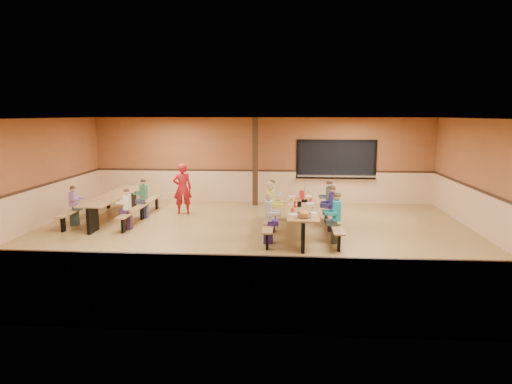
{
  "coord_description": "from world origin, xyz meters",
  "views": [
    {
      "loc": [
        0.96,
        -11.09,
        3.11
      ],
      "look_at": [
        0.12,
        0.34,
        1.15
      ],
      "focal_mm": 32.0,
      "sensor_mm": 36.0,
      "label": 1
    }
  ],
  "objects": [
    {
      "name": "seated_child_green_sec",
      "position": [
        -3.41,
        2.18,
        0.59
      ],
      "size": [
        0.35,
        0.29,
        1.18
      ],
      "primitive_type": null,
      "color": "#31714D",
      "rests_on": "ground"
    },
    {
      "name": "cafeteria_table_second",
      "position": [
        -4.24,
        1.93,
        0.53
      ],
      "size": [
        1.91,
        3.7,
        0.74
      ],
      "color": "#9C6D3E",
      "rests_on": "ground"
    },
    {
      "name": "seated_child_tan_sec",
      "position": [
        -3.41,
        0.74,
        0.56
      ],
      "size": [
        0.32,
        0.26,
        1.12
      ],
      "primitive_type": null,
      "color": "beige",
      "rests_on": "ground"
    },
    {
      "name": "seated_child_navy_right",
      "position": [
        2.12,
        0.97,
        0.61
      ],
      "size": [
        0.37,
        0.3,
        1.21
      ],
      "primitive_type": null,
      "color": "#1E1651",
      "rests_on": "ground"
    },
    {
      "name": "condiment_ketchup",
      "position": [
        1.12,
        0.44,
        0.82
      ],
      "size": [
        0.06,
        0.06,
        0.17
      ],
      "primitive_type": "cylinder",
      "color": "#B2140F",
      "rests_on": "cafeteria_table_main"
    },
    {
      "name": "table_paddle",
      "position": [
        1.39,
        1.23,
        0.88
      ],
      "size": [
        0.16,
        0.16,
        0.56
      ],
      "color": "black",
      "rests_on": "cafeteria_table_main"
    },
    {
      "name": "punch_pitcher",
      "position": [
        1.33,
        1.73,
        0.85
      ],
      "size": [
        0.16,
        0.16,
        0.22
      ],
      "primitive_type": "cylinder",
      "color": "red",
      "rests_on": "cafeteria_table_main"
    },
    {
      "name": "seated_child_teal_right",
      "position": [
        2.12,
        -0.2,
        0.62
      ],
      "size": [
        0.38,
        0.31,
        1.24
      ],
      "primitive_type": null,
      "color": "teal",
      "rests_on": "ground"
    },
    {
      "name": "kitchen_pass_through",
      "position": [
        2.6,
        4.96,
        1.49
      ],
      "size": [
        2.78,
        0.28,
        1.38
      ],
      "color": "black",
      "rests_on": "ground"
    },
    {
      "name": "chip_bowl",
      "position": [
        1.32,
        -0.74,
        0.81
      ],
      "size": [
        0.32,
        0.32,
        0.15
      ],
      "primitive_type": null,
      "color": "orange",
      "rests_on": "cafeteria_table_main"
    },
    {
      "name": "structural_post",
      "position": [
        -0.2,
        4.4,
        1.5
      ],
      "size": [
        0.18,
        0.18,
        3.0
      ],
      "primitive_type": "cube",
      "color": "black",
      "rests_on": "ground"
    },
    {
      "name": "standing_woman",
      "position": [
        -2.39,
        2.87,
        0.8
      ],
      "size": [
        0.65,
        0.5,
        1.59
      ],
      "primitive_type": "imported",
      "rotation": [
        0.0,
        0.0,
        3.37
      ],
      "color": "#AF141A",
      "rests_on": "ground"
    },
    {
      "name": "seated_child_purple_sec",
      "position": [
        -5.06,
        1.05,
        0.56
      ],
      "size": [
        0.33,
        0.27,
        1.12
      ],
      "primitive_type": null,
      "color": "#8E6396",
      "rests_on": "ground"
    },
    {
      "name": "room_envelope",
      "position": [
        0.0,
        0.0,
        0.69
      ],
      "size": [
        12.04,
        10.04,
        3.02
      ],
      "color": "brown",
      "rests_on": "ground"
    },
    {
      "name": "ground",
      "position": [
        0.0,
        0.0,
        0.0
      ],
      "size": [
        12.0,
        12.0,
        0.0
      ],
      "primitive_type": "plane",
      "color": "olive",
      "rests_on": "ground"
    },
    {
      "name": "napkin_dispenser",
      "position": [
        1.23,
        0.57,
        0.8
      ],
      "size": [
        0.1,
        0.14,
        0.13
      ],
      "primitive_type": "cube",
      "color": "black",
      "rests_on": "cafeteria_table_main"
    },
    {
      "name": "cafeteria_table_main",
      "position": [
        1.29,
        0.71,
        0.53
      ],
      "size": [
        1.91,
        3.7,
        0.74
      ],
      "color": "#9C6D3E",
      "rests_on": "ground"
    },
    {
      "name": "seated_child_grey_left",
      "position": [
        0.47,
        2.21,
        0.59
      ],
      "size": [
        0.35,
        0.29,
        1.18
      ],
      "primitive_type": null,
      "color": "silver",
      "rests_on": "ground"
    },
    {
      "name": "place_settings",
      "position": [
        1.29,
        0.71,
        0.8
      ],
      "size": [
        0.65,
        3.3,
        0.11
      ],
      "primitive_type": null,
      "color": "beige",
      "rests_on": "cafeteria_table_main"
    },
    {
      "name": "seated_child_char_right",
      "position": [
        2.12,
        1.95,
        0.61
      ],
      "size": [
        0.38,
        0.31,
        1.22
      ],
      "primitive_type": null,
      "color": "#404249",
      "rests_on": "ground"
    },
    {
      "name": "condiment_mustard",
      "position": [
        1.1,
        0.84,
        0.82
      ],
      "size": [
        0.06,
        0.06,
        0.17
      ],
      "primitive_type": "cylinder",
      "color": "yellow",
      "rests_on": "cafeteria_table_main"
    },
    {
      "name": "seated_adult_yellow",
      "position": [
        0.47,
        0.8,
        0.66
      ],
      "size": [
        0.43,
        0.35,
        1.33
      ],
      "primitive_type": null,
      "color": "yellow",
      "rests_on": "ground"
    },
    {
      "name": "seated_child_white_left",
      "position": [
        0.47,
        -0.3,
        0.62
      ],
      "size": [
        0.38,
        0.31,
        1.23
      ],
      "primitive_type": null,
      "color": "silver",
      "rests_on": "ground"
    }
  ]
}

